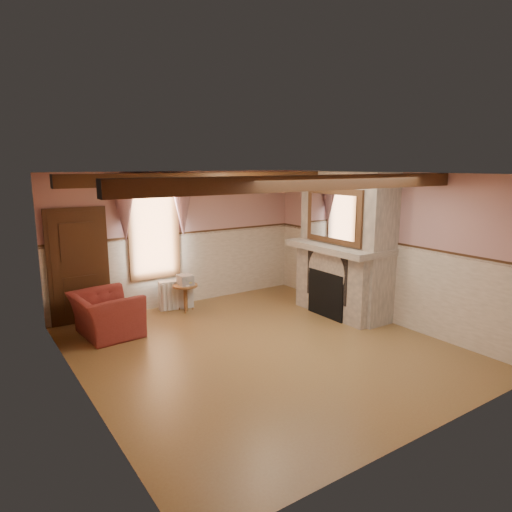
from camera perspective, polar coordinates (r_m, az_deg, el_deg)
floor at (r=7.57m, az=0.72°, el=-11.44°), size 5.50×6.00×0.01m
ceiling at (r=6.97m, az=0.78°, el=10.27°), size 5.50×6.00×0.01m
wall_back at (r=9.72m, az=-9.37°, el=2.14°), size 5.50×0.02×2.80m
wall_front at (r=5.06m, az=20.61°, el=-7.04°), size 5.50×0.02×2.80m
wall_left at (r=6.06m, az=-21.23°, el=-4.08°), size 0.02×6.00×2.80m
wall_right at (r=8.97m, az=15.36°, el=1.11°), size 0.02×6.00×2.80m
wainscot at (r=7.31m, az=0.73°, el=-6.02°), size 5.50×6.00×1.50m
chair_rail at (r=7.12m, az=0.75°, el=-0.25°), size 5.50×6.00×0.08m
firebox at (r=9.05m, az=9.04°, el=-4.70°), size 0.20×0.95×0.90m
armchair at (r=8.40m, az=-18.24°, el=-6.94°), size 1.10×1.24×0.75m
side_table at (r=9.41m, az=-8.79°, el=-5.18°), size 0.61×0.61×0.55m
book_stack at (r=9.31m, az=-8.85°, el=-2.97°), size 0.27×0.33×0.20m
radiator at (r=9.57m, az=-9.97°, el=-4.77°), size 0.72×0.29×0.60m
bowl at (r=9.10m, az=9.71°, el=1.92°), size 0.36×0.36×0.09m
mantel_clock at (r=9.44m, az=7.72°, el=2.66°), size 0.14×0.24×0.20m
oil_lamp at (r=9.15m, az=9.34°, el=2.59°), size 0.11×0.11×0.28m
candle_red at (r=8.64m, az=12.74°, el=1.54°), size 0.06×0.06×0.16m
jar_yellow at (r=8.73m, az=12.11°, el=1.53°), size 0.06×0.06×0.12m
fireplace at (r=9.13m, az=11.18°, el=1.49°), size 0.85×2.00×2.80m
mantel at (r=9.01m, az=10.36°, el=1.13°), size 1.05×2.05×0.12m
overmantel_mirror at (r=8.80m, az=9.64°, el=4.93°), size 0.06×1.44×1.04m
door at (r=9.07m, az=-21.28°, el=-1.40°), size 1.10×0.10×2.10m
window at (r=9.42m, az=-12.67°, el=3.27°), size 1.06×0.08×2.02m
window_drapes at (r=9.27m, az=-12.62°, el=6.87°), size 1.30×0.14×1.40m
ceiling_beam_front at (r=6.03m, az=7.36°, el=9.06°), size 5.50×0.18×0.20m
ceiling_beam_back at (r=7.99m, az=-4.20°, el=9.67°), size 5.50×0.18×0.20m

